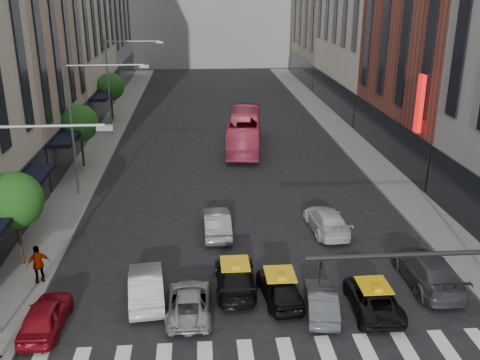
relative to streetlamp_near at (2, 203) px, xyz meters
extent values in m
cube|color=slate|center=(-1.46, 26.00, -5.83)|extent=(3.00, 96.00, 0.15)
cube|color=slate|center=(21.54, 26.00, -5.83)|extent=(3.00, 96.00, 0.15)
cube|color=tan|center=(-6.96, 24.00, 6.10)|extent=(8.00, 16.00, 24.00)
cylinder|color=black|center=(-1.76, 6.00, -4.18)|extent=(0.18, 0.18, 3.15)
sphere|color=#164E17|center=(-1.76, 6.00, -2.24)|extent=(2.88, 2.88, 2.88)
cylinder|color=black|center=(-1.76, 22.00, -4.18)|extent=(0.18, 0.18, 3.15)
sphere|color=#164E17|center=(-1.76, 22.00, -2.24)|extent=(2.88, 2.88, 2.88)
cylinder|color=black|center=(-1.76, 38.00, -4.18)|extent=(0.18, 0.18, 3.15)
sphere|color=#164E17|center=(-1.76, 38.00, -2.24)|extent=(2.88, 2.88, 2.88)
cylinder|color=gray|center=(1.54, 0.00, 2.95)|extent=(5.00, 0.12, 0.12)
cube|color=gray|center=(4.04, 0.00, 2.85)|extent=(0.60, 0.25, 0.18)
cylinder|color=gray|center=(-0.96, 16.00, -1.25)|extent=(0.16, 0.16, 9.00)
cylinder|color=gray|center=(1.54, 16.00, 2.95)|extent=(5.00, 0.12, 0.12)
cube|color=gray|center=(4.04, 16.00, 2.85)|extent=(0.60, 0.25, 0.18)
cylinder|color=gray|center=(-0.96, 32.00, -1.25)|extent=(0.16, 0.16, 9.00)
cylinder|color=gray|center=(1.54, 32.00, 2.95)|extent=(5.00, 0.12, 0.12)
cube|color=gray|center=(4.04, 32.00, 2.85)|extent=(0.60, 0.25, 0.18)
cylinder|color=black|center=(15.54, -5.00, -0.10)|extent=(10.00, 0.16, 0.16)
imported|color=black|center=(11.04, -5.00, -0.60)|extent=(0.13, 0.16, 0.80)
cube|color=red|center=(22.64, 16.00, 0.10)|extent=(0.30, 0.70, 4.00)
imported|color=maroon|center=(0.84, 0.40, -5.25)|extent=(1.69, 3.91, 1.31)
imported|color=#B8B8B8|center=(4.84, 2.34, -5.18)|extent=(1.98, 4.50, 1.44)
imported|color=gray|center=(6.82, 1.11, -5.32)|extent=(1.99, 4.22, 1.16)
imported|color=black|center=(8.97, 2.95, -5.24)|extent=(1.92, 4.60, 1.33)
imported|color=black|center=(10.93, 1.82, -5.24)|extent=(2.00, 4.04, 1.32)
imported|color=#3E4146|center=(12.60, 0.66, -5.30)|extent=(1.76, 3.83, 1.22)
imported|color=black|center=(14.94, 0.77, -5.31)|extent=(2.14, 4.35, 1.19)
imported|color=#3A3C41|center=(18.23, 2.66, -5.14)|extent=(2.17, 5.26, 1.52)
imported|color=#97989C|center=(8.34, 9.08, -5.19)|extent=(1.59, 4.34, 1.42)
imported|color=silver|center=(14.78, 8.94, -5.23)|extent=(2.13, 4.77, 1.36)
imported|color=#D13D5E|center=(11.49, 26.62, -4.33)|extent=(3.97, 11.51, 3.14)
imported|color=gray|center=(-0.37, 4.06, -4.79)|extent=(1.21, 0.95, 1.92)
camera|label=1|loc=(7.45, -19.22, 7.66)|focal=40.00mm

